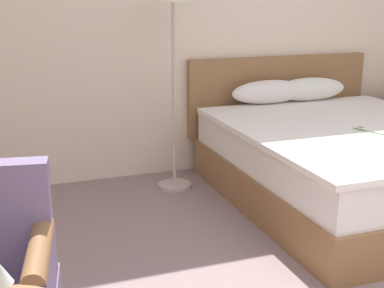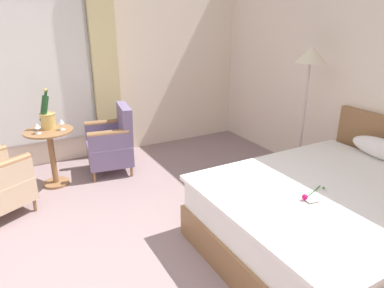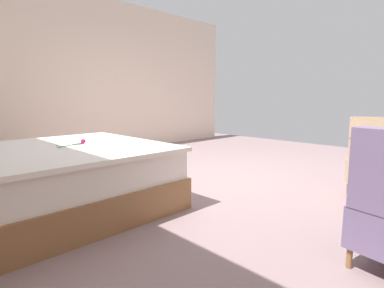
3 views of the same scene
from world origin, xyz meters
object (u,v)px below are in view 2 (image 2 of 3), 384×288
(champagne_bucket, at_px, (47,117))
(wine_glass_near_edge, at_px, (61,122))
(armchair_by_window, at_px, (112,143))
(wine_glass_near_bucket, at_px, (37,126))
(side_table_round, at_px, (52,151))
(floor_lamp_brass, at_px, (309,69))
(bed, at_px, (338,214))

(champagne_bucket, relative_size, wine_glass_near_edge, 3.58)
(wine_glass_near_edge, bearing_deg, armchair_by_window, 99.73)
(champagne_bucket, height_order, wine_glass_near_edge, champagne_bucket)
(champagne_bucket, bearing_deg, wine_glass_near_bucket, -42.96)
(wine_glass_near_bucket, bearing_deg, side_table_round, 122.35)
(side_table_round, xyz_separation_m, wine_glass_near_bucket, (0.08, -0.12, 0.35))
(floor_lamp_brass, distance_m, armchair_by_window, 2.66)
(floor_lamp_brass, relative_size, side_table_round, 2.36)
(bed, distance_m, side_table_round, 3.29)
(floor_lamp_brass, relative_size, champagne_bucket, 3.45)
(floor_lamp_brass, height_order, armchair_by_window, floor_lamp_brass)
(side_table_round, relative_size, armchair_by_window, 0.79)
(wine_glass_near_bucket, distance_m, armchair_by_window, 0.98)
(bed, relative_size, floor_lamp_brass, 1.33)
(side_table_round, xyz_separation_m, wine_glass_near_edge, (0.07, 0.15, 0.36))
(floor_lamp_brass, bearing_deg, bed, -30.73)
(floor_lamp_brass, height_order, wine_glass_near_bucket, floor_lamp_brass)
(bed, height_order, wine_glass_near_bucket, bed)
(side_table_round, relative_size, champagne_bucket, 1.47)
(wine_glass_near_bucket, bearing_deg, bed, 41.30)
(bed, bearing_deg, wine_glass_near_edge, -142.52)
(bed, height_order, floor_lamp_brass, floor_lamp_brass)
(floor_lamp_brass, height_order, wine_glass_near_edge, floor_lamp_brass)
(champagne_bucket, distance_m, wine_glass_near_bucket, 0.21)
(bed, xyz_separation_m, armchair_by_window, (-2.60, -1.29, 0.08))
(champagne_bucket, height_order, wine_glass_near_bucket, champagne_bucket)
(bed, xyz_separation_m, champagne_bucket, (-2.63, -2.05, 0.53))
(side_table_round, distance_m, wine_glass_near_bucket, 0.38)
(armchair_by_window, bearing_deg, wine_glass_near_bucket, -82.60)
(champagne_bucket, distance_m, armchair_by_window, 0.88)
(champagne_bucket, xyz_separation_m, wine_glass_near_bucket, (0.15, -0.14, -0.06))
(wine_glass_near_edge, height_order, armchair_by_window, armchair_by_window)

